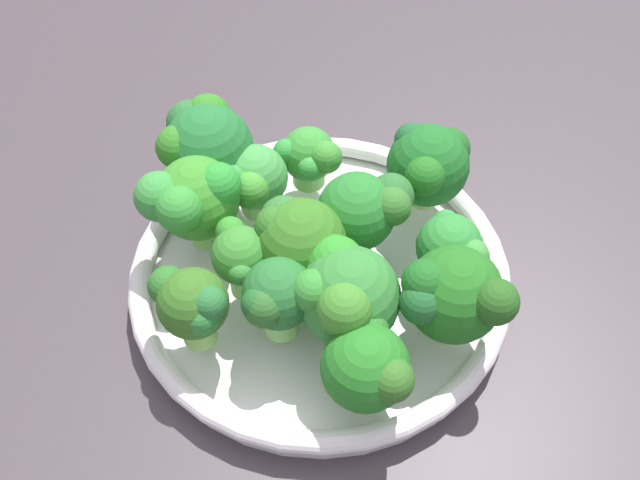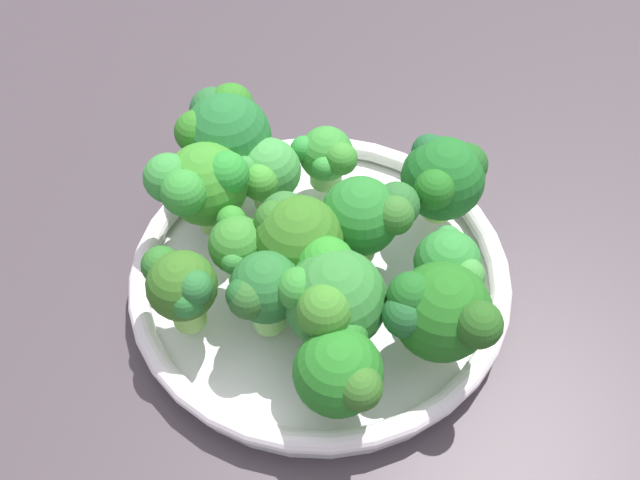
% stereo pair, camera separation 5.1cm
% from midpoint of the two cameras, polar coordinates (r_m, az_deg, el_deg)
% --- Properties ---
extents(ground_plane, '(1.30, 1.30, 0.03)m').
position_cam_midpoint_polar(ground_plane, '(0.55, 4.85, -7.99)').
color(ground_plane, '#41383D').
extents(bowl, '(0.28, 0.28, 0.03)m').
position_cam_midpoint_polar(bowl, '(0.54, 2.68, -3.04)').
color(bowl, white).
rests_on(bowl, ground_plane).
extents(broccoli_floret_0, '(0.06, 0.06, 0.07)m').
position_cam_midpoint_polar(broccoli_floret_0, '(0.49, 1.01, 0.02)').
color(broccoli_floret_0, '#7FC452').
rests_on(broccoli_floret_0, bowl).
extents(broccoli_floret_1, '(0.06, 0.05, 0.06)m').
position_cam_midpoint_polar(broccoli_floret_1, '(0.54, -1.60, 5.05)').
color(broccoli_floret_1, '#94D371').
rests_on(broccoli_floret_1, bowl).
extents(broccoli_floret_2, '(0.05, 0.05, 0.05)m').
position_cam_midpoint_polar(broccoli_floret_2, '(0.56, 3.10, 6.31)').
color(broccoli_floret_2, '#7CC25D').
rests_on(broccoli_floret_2, bowl).
extents(broccoli_floret_3, '(0.06, 0.07, 0.07)m').
position_cam_midpoint_polar(broccoli_floret_3, '(0.51, 6.67, 1.70)').
color(broccoli_floret_3, '#77B154').
rests_on(broccoli_floret_3, bowl).
extents(broccoli_floret_4, '(0.07, 0.07, 0.08)m').
position_cam_midpoint_polar(broccoli_floret_4, '(0.52, -6.43, 4.15)').
color(broccoli_floret_4, '#7BB94F').
rests_on(broccoli_floret_4, bowl).
extents(broccoli_floret_5, '(0.05, 0.04, 0.06)m').
position_cam_midpoint_polar(broccoli_floret_5, '(0.50, -3.52, -0.69)').
color(broccoli_floret_5, '#88D066').
rests_on(broccoli_floret_5, bowl).
extents(broccoli_floret_6, '(0.07, 0.06, 0.07)m').
position_cam_midpoint_polar(broccoli_floret_6, '(0.55, 12.19, 4.59)').
color(broccoli_floret_6, '#A1D664').
rests_on(broccoli_floret_6, bowl).
extents(broccoli_floret_7, '(0.08, 0.07, 0.07)m').
position_cam_midpoint_polar(broccoli_floret_7, '(0.47, 4.00, -4.49)').
color(broccoli_floret_7, '#8FC46A').
rests_on(broccoli_floret_7, bowl).
extents(broccoli_floret_8, '(0.07, 0.06, 0.06)m').
position_cam_midpoint_polar(broccoli_floret_8, '(0.45, 5.13, -10.18)').
color(broccoli_floret_8, '#7CB74C').
rests_on(broccoli_floret_8, bowl).
extents(broccoli_floret_9, '(0.05, 0.05, 0.07)m').
position_cam_midpoint_polar(broccoli_floret_9, '(0.47, -1.39, -4.22)').
color(broccoli_floret_9, '#85CC64').
rests_on(broccoli_floret_9, bowl).
extents(broccoli_floret_10, '(0.05, 0.05, 0.06)m').
position_cam_midpoint_polar(broccoli_floret_10, '(0.50, 12.82, -2.09)').
color(broccoli_floret_10, '#9ECF6B').
rests_on(broccoli_floret_10, bowl).
extents(broccoli_floret_11, '(0.05, 0.05, 0.06)m').
position_cam_midpoint_polar(broccoli_floret_11, '(0.48, -7.72, -3.81)').
color(broccoli_floret_11, '#8BCA59').
rests_on(broccoli_floret_11, bowl).
extents(broccoli_floret_12, '(0.07, 0.07, 0.08)m').
position_cam_midpoint_polar(broccoli_floret_12, '(0.56, -4.86, 8.17)').
color(broccoli_floret_12, '#95D66C').
rests_on(broccoli_floret_12, bowl).
extents(broccoli_floret_13, '(0.06, 0.07, 0.07)m').
position_cam_midpoint_polar(broccoli_floret_13, '(0.47, 12.32, -5.73)').
color(broccoli_floret_13, '#96C963').
rests_on(broccoli_floret_13, bowl).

